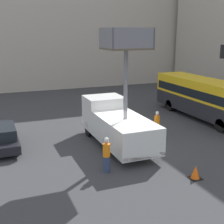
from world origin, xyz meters
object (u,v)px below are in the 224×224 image
Objects in this scene: city_bus at (205,96)px; traffic_cone_near_truck at (195,173)px; utility_truck at (117,121)px; parked_car_curbside at (2,137)px; road_worker_directing at (157,124)px; road_worker_near_truck at (107,155)px.

traffic_cone_near_truck is at bearing 134.13° from city_bus.
utility_truck reaches higher than parked_car_curbside.
road_worker_directing is at bearing -8.49° from parked_car_curbside.
utility_truck is 9.40m from city_bus.
road_worker_directing is 6.50m from traffic_cone_near_truck.
road_worker_near_truck is (-2.00, -3.47, -0.59)m from utility_truck.
traffic_cone_near_truck is (-7.21, -8.67, -1.55)m from city_bus.
utility_truck reaches higher than traffic_cone_near_truck.
city_bus is 11.39m from traffic_cone_near_truck.
traffic_cone_near_truck is at bearing -42.77° from parked_car_curbside.
road_worker_directing is 9.99m from parked_car_curbside.
city_bus is 15.69m from parked_car_curbside.
city_bus is 6.24× the size of road_worker_directing.
parked_car_curbside reaches higher than traffic_cone_near_truck.
road_worker_directing is (-5.74, -2.37, -1.00)m from city_bus.
utility_truck is 0.66× the size of city_bus.
road_worker_near_truck is 6.55m from road_worker_directing.
traffic_cone_near_truck is at bearing -59.72° from road_worker_near_truck.
road_worker_near_truck reaches higher than road_worker_directing.
traffic_cone_near_truck is (-1.47, -6.30, -0.55)m from road_worker_directing.
utility_truck is 3.87× the size of road_worker_near_truck.
city_bus is at bearing -110.32° from road_worker_directing.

